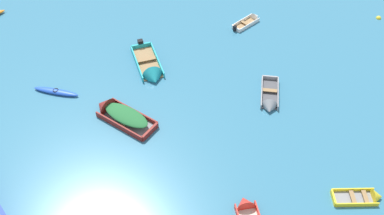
% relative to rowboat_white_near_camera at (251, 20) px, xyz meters
% --- Properties ---
extents(rowboat_white_near_camera, '(2.35, 2.51, 0.77)m').
position_rel_rowboat_white_near_camera_xyz_m(rowboat_white_near_camera, '(0.00, 0.00, 0.00)').
color(rowboat_white_near_camera, '#99754C').
rests_on(rowboat_white_near_camera, ground_plane).
extents(rowboat_red_far_right, '(2.01, 3.59, 1.05)m').
position_rel_rowboat_white_near_camera_xyz_m(rowboat_red_far_right, '(0.02, -17.74, 0.04)').
color(rowboat_red_far_right, beige).
rests_on(rowboat_red_far_right, ground_plane).
extents(kayak_blue_far_left, '(3.21, 0.94, 0.30)m').
position_rel_rowboat_white_near_camera_xyz_m(kayak_blue_far_left, '(-12.90, -9.57, 0.00)').
color(kayak_blue_far_left, blue).
rests_on(kayak_blue_far_left, ground_plane).
extents(rowboat_turquoise_near_left, '(3.08, 4.53, 1.44)m').
position_rel_rowboat_white_near_camera_xyz_m(rowboat_turquoise_near_left, '(-6.88, -6.98, 0.05)').
color(rowboat_turquoise_near_left, '#99754C').
rests_on(rowboat_turquoise_near_left, ground_plane).
extents(rowboat_yellow_near_right, '(2.80, 1.28, 0.91)m').
position_rel_rowboat_white_near_camera_xyz_m(rowboat_yellow_near_right, '(6.50, -16.01, -0.01)').
color(rowboat_yellow_near_right, gray).
rests_on(rowboat_yellow_near_right, ground_plane).
extents(rowboat_maroon_cluster_inner, '(4.51, 3.42, 1.46)m').
position_rel_rowboat_white_near_camera_xyz_m(rowboat_maroon_cluster_inner, '(-8.33, -11.26, 0.18)').
color(rowboat_maroon_cluster_inner, gray).
rests_on(rowboat_maroon_cluster_inner, ground_plane).
extents(rowboat_grey_midfield_left, '(1.24, 3.39, 1.03)m').
position_rel_rowboat_white_near_camera_xyz_m(rowboat_grey_midfield_left, '(1.31, -9.16, 0.03)').
color(rowboat_grey_midfield_left, '#4C4C51').
rests_on(rowboat_grey_midfield_left, ground_plane).
extents(mooring_buoy_midfield, '(0.41, 0.41, 0.41)m').
position_rel_rowboat_white_near_camera_xyz_m(mooring_buoy_midfield, '(10.22, 1.47, -0.14)').
color(mooring_buoy_midfield, yellow).
rests_on(mooring_buoy_midfield, ground_plane).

